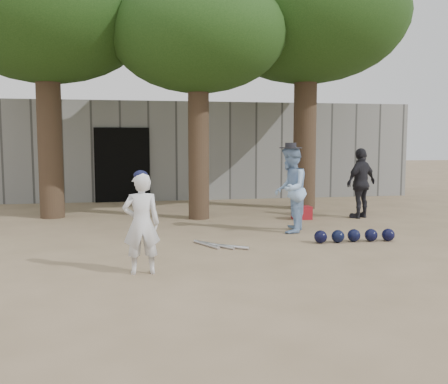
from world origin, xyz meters
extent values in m
plane|color=#937C5E|center=(0.00, 0.00, 0.00)|extent=(70.00, 70.00, 0.00)
imported|color=silver|center=(-0.82, -0.48, 0.69)|extent=(0.52, 0.36, 1.39)
imported|color=#92B6E2|center=(2.14, 2.13, 0.85)|extent=(0.94, 1.03, 1.71)
imported|color=black|center=(4.37, 3.61, 0.82)|extent=(1.04, 0.80, 1.64)
cube|color=maroon|center=(2.94, 3.67, 0.15)|extent=(0.43, 0.33, 0.30)
cube|color=gray|center=(0.00, 8.00, 1.50)|extent=(16.00, 0.35, 3.00)
cube|color=black|center=(-1.20, 7.80, 1.10)|extent=(1.60, 0.08, 2.20)
cube|color=slate|center=(0.00, 10.50, 1.50)|extent=(16.00, 5.00, 3.00)
sphere|color=black|center=(2.35, 1.00, 0.12)|extent=(0.23, 0.23, 0.23)
sphere|color=black|center=(2.67, 0.98, 0.12)|extent=(0.23, 0.23, 0.23)
sphere|color=black|center=(2.99, 1.01, 0.12)|extent=(0.23, 0.23, 0.23)
sphere|color=black|center=(3.31, 0.98, 0.12)|extent=(0.23, 0.23, 0.23)
sphere|color=black|center=(3.63, 0.95, 0.12)|extent=(0.23, 0.23, 0.23)
cylinder|color=silver|center=(0.31, 1.14, 0.03)|extent=(0.37, 0.67, 0.06)
cylinder|color=silver|center=(0.49, 1.02, 0.03)|extent=(0.50, 0.59, 0.06)
cylinder|color=silver|center=(0.67, 0.90, 0.03)|extent=(0.62, 0.46, 0.06)
cylinder|color=brown|center=(-2.80, 5.00, 2.75)|extent=(0.56, 0.56, 5.50)
ellipsoid|color=#284C19|center=(-2.80, 5.00, 4.70)|extent=(4.80, 4.80, 3.12)
cylinder|color=brown|center=(0.60, 4.20, 2.50)|extent=(0.48, 0.48, 5.00)
ellipsoid|color=#284C19|center=(0.60, 4.20, 4.20)|extent=(4.00, 4.00, 2.60)
cylinder|color=brown|center=(3.60, 5.40, 2.90)|extent=(0.60, 0.60, 5.80)
ellipsoid|color=#284C19|center=(3.60, 5.40, 5.00)|extent=(5.20, 5.20, 3.38)
camera|label=1|loc=(-0.94, -7.27, 1.82)|focal=40.00mm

